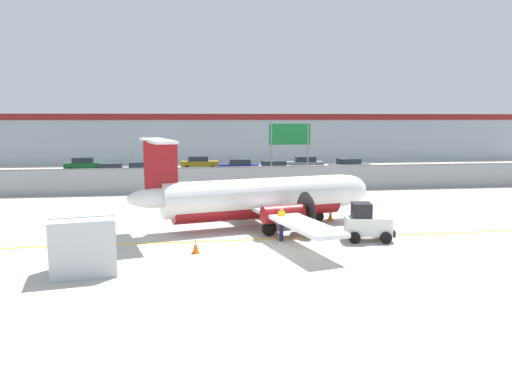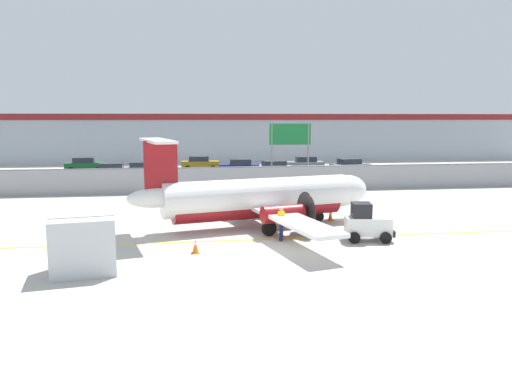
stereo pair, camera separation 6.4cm
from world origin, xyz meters
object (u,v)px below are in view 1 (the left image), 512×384
object	(u,v)px
traffic_cone_far_left	(285,217)
ground_crew_worker	(281,222)
parked_car_7	(350,166)
parked_car_4	(239,167)
baggage_tug	(367,223)
cargo_container	(83,245)
parked_car_2	(140,170)
parked_car_5	(273,169)
parked_car_6	(304,164)
commuter_airplane	(263,198)
traffic_cone_near_right	(315,230)
parked_car_3	(199,163)
highway_sign	(290,140)
parked_car_1	(110,172)
parked_car_0	(84,165)
traffic_cone_far_right	(330,215)
traffic_cone_near_left	(196,246)

from	to	relation	value
traffic_cone_far_left	ground_crew_worker	bearing A→B (deg)	-103.49
ground_crew_worker	parked_car_7	world-z (taller)	same
parked_car_4	baggage_tug	bearing A→B (deg)	101.71
cargo_container	baggage_tug	bearing A→B (deg)	5.18
baggage_tug	parked_car_2	xyz separation A→B (m)	(-13.22, 26.95, 0.04)
parked_car_5	parked_car_6	xyz separation A→B (m)	(4.48, 5.02, 0.00)
commuter_airplane	parked_car_2	bearing A→B (deg)	97.20
traffic_cone_near_right	parked_car_3	world-z (taller)	parked_car_3
traffic_cone_far_left	parked_car_7	bearing A→B (deg)	63.21
traffic_cone_near_right	highway_sign	world-z (taller)	highway_sign
traffic_cone_near_right	parked_car_1	size ratio (longest dim) A/B	0.15
baggage_tug	parked_car_3	distance (m)	34.41
baggage_tug	parked_car_2	distance (m)	30.02
cargo_container	parked_car_2	distance (m)	30.36
cargo_container	parked_car_3	world-z (taller)	cargo_container
cargo_container	parked_car_4	distance (m)	33.84
parked_car_0	parked_car_3	xyz separation A→B (m)	(12.54, 0.06, 0.00)
commuter_airplane	parked_car_7	world-z (taller)	commuter_airplane
commuter_airplane	traffic_cone_far_right	distance (m)	4.51
parked_car_7	parked_car_1	bearing A→B (deg)	177.66
traffic_cone_near_right	commuter_airplane	bearing A→B (deg)	130.05
parked_car_3	highway_sign	world-z (taller)	highway_sign
parked_car_0	parked_car_4	world-z (taller)	same
traffic_cone_far_left	parked_car_0	bearing A→B (deg)	119.90
parked_car_2	parked_car_7	xyz separation A→B (m)	(21.74, 0.95, 0.00)
traffic_cone_near_right	parked_car_6	distance (m)	30.88
traffic_cone_far_right	parked_car_3	world-z (taller)	parked_car_3
traffic_cone_near_left	parked_car_6	distance (m)	34.91
baggage_tug	traffic_cone_far_left	world-z (taller)	baggage_tug
traffic_cone_far_left	parked_car_3	size ratio (longest dim) A/B	0.15
commuter_airplane	parked_car_1	xyz separation A→B (m)	(-11.40, 22.08, -0.71)
parked_car_3	parked_car_7	xyz separation A→B (m)	(15.73, -5.74, 0.00)
traffic_cone_near_right	parked_car_2	size ratio (longest dim) A/B	0.15
traffic_cone_near_left	parked_car_1	size ratio (longest dim) A/B	0.15
baggage_tug	traffic_cone_near_right	distance (m)	2.63
parked_car_0	parked_car_4	xyz separation A→B (m)	(16.56, -4.54, 0.00)
parked_car_6	parked_car_4	bearing A→B (deg)	19.82
commuter_airplane	parked_car_2	xyz separation A→B (m)	(-8.63, 23.04, -0.71)
traffic_cone_far_left	traffic_cone_near_left	bearing A→B (deg)	-131.55
parked_car_0	parked_car_5	xyz separation A→B (m)	(19.66, -7.29, 0.00)
highway_sign	parked_car_1	bearing A→B (deg)	156.96
ground_crew_worker	parked_car_4	bearing A→B (deg)	106.33
traffic_cone_near_right	parked_car_5	bearing A→B (deg)	84.99
traffic_cone_near_right	traffic_cone_far_left	bearing A→B (deg)	103.85
ground_crew_worker	parked_car_3	bearing A→B (deg)	113.55
traffic_cone_near_left	parked_car_0	bearing A→B (deg)	108.08
ground_crew_worker	parked_car_6	xyz separation A→B (m)	(8.58, 30.79, -0.06)
cargo_container	parked_car_7	bearing A→B (deg)	46.02
parked_car_0	ground_crew_worker	bearing A→B (deg)	-69.21
commuter_airplane	highway_sign	distance (m)	16.14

